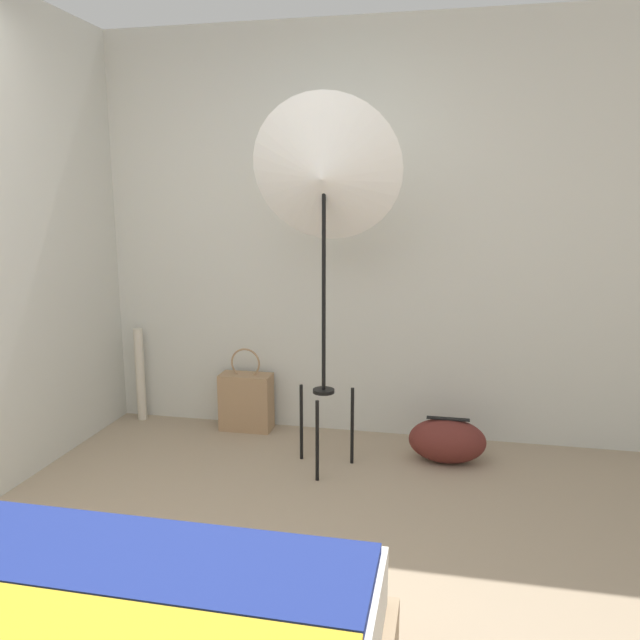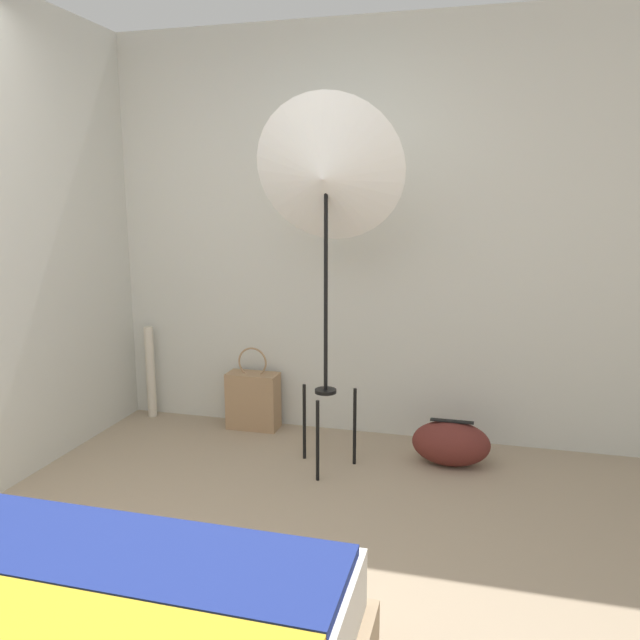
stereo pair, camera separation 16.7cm
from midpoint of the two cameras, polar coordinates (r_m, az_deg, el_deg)
name	(u,v)px [view 1 (the left image)]	position (r m, az deg, el deg)	size (l,w,h in m)	color
wall_back	(301,235)	(4.07, -2.97, 7.81)	(8.00, 0.05, 2.60)	beige
photo_umbrella	(324,177)	(3.38, -1.09, 12.98)	(0.83, 0.45, 2.07)	black
tote_bag	(246,401)	(4.24, -7.89, -7.36)	(0.34, 0.16, 0.56)	#9E7A56
duffel_bag	(447,441)	(3.79, 10.30, -10.81)	(0.45, 0.26, 0.27)	#5B231E
paper_roll	(140,374)	(4.55, -17.14, -4.79)	(0.06, 0.06, 0.65)	beige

